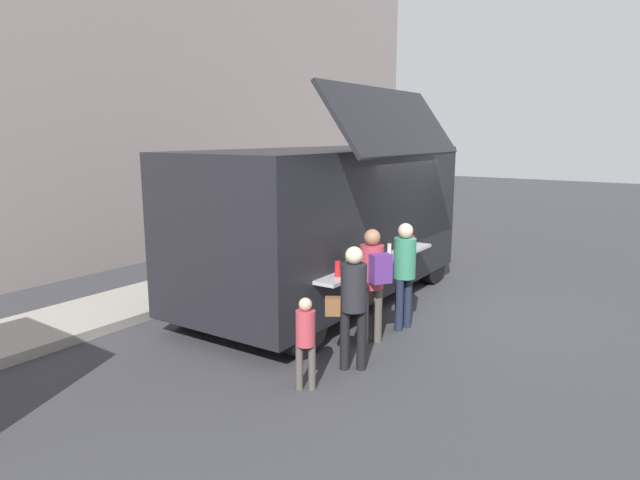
# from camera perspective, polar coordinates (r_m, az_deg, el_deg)

# --- Properties ---
(ground_plane) EXTENTS (60.00, 60.00, 0.00)m
(ground_plane) POSITION_cam_1_polar(r_m,az_deg,el_deg) (9.86, 12.36, -6.92)
(ground_plane) COLOR #38383D
(curb_strip) EXTENTS (28.00, 1.60, 0.15)m
(curb_strip) POSITION_cam_1_polar(r_m,az_deg,el_deg) (9.32, -27.69, -8.52)
(curb_strip) COLOR #9E998E
(curb_strip) RESTS_ON ground
(food_truck_main) EXTENTS (5.94, 3.21, 3.66)m
(food_truck_main) POSITION_cam_1_polar(r_m,az_deg,el_deg) (9.69, 0.85, 2.13)
(food_truck_main) COLOR black
(food_truck_main) RESTS_ON ground
(trash_bin) EXTENTS (0.60, 0.60, 0.91)m
(trash_bin) POSITION_cam_1_polar(r_m,az_deg,el_deg) (14.57, 2.33, 0.91)
(trash_bin) COLOR #2C6134
(trash_bin) RESTS_ON ground
(customer_front_ordering) EXTENTS (0.34, 0.34, 1.66)m
(customer_front_ordering) POSITION_cam_1_polar(r_m,az_deg,el_deg) (8.50, 8.71, -2.72)
(customer_front_ordering) COLOR #1C2439
(customer_front_ordering) RESTS_ON ground
(customer_mid_with_backpack) EXTENTS (0.48, 0.54, 1.67)m
(customer_mid_with_backpack) POSITION_cam_1_polar(r_m,az_deg,el_deg) (7.84, 5.48, -3.59)
(customer_mid_with_backpack) COLOR #4F483E
(customer_mid_with_backpack) RESTS_ON ground
(customer_rear_waiting) EXTENTS (0.41, 0.50, 1.61)m
(customer_rear_waiting) POSITION_cam_1_polar(r_m,az_deg,el_deg) (6.97, 3.36, -5.96)
(customer_rear_waiting) COLOR black
(customer_rear_waiting) RESTS_ON ground
(child_near_queue) EXTENTS (0.23, 0.23, 1.12)m
(child_near_queue) POSITION_cam_1_polar(r_m,az_deg,el_deg) (6.51, -1.50, -9.80)
(child_near_queue) COLOR #4D4942
(child_near_queue) RESTS_ON ground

